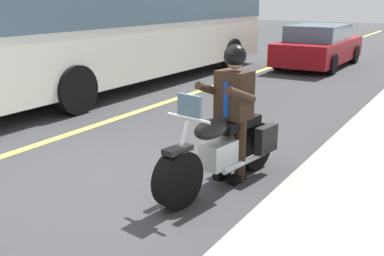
{
  "coord_description": "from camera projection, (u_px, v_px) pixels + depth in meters",
  "views": [
    {
      "loc": [
        3.94,
        3.72,
        2.28
      ],
      "look_at": [
        -0.49,
        0.94,
        0.75
      ],
      "focal_mm": 41.87,
      "sensor_mm": 36.0,
      "label": 1
    }
  ],
  "objects": [
    {
      "name": "ground_plane",
      "position": [
        110.0,
        182.0,
        5.74
      ],
      "size": [
        80.0,
        80.0,
        0.0
      ],
      "primitive_type": "plane",
      "color": "#333335"
    },
    {
      "name": "lane_center_stripe",
      "position": [
        10.0,
        154.0,
        6.75
      ],
      "size": [
        60.0,
        0.16,
        0.01
      ],
      "primitive_type": "cube",
      "color": "#E5DB4C",
      "rests_on": "ground_plane"
    },
    {
      "name": "motorcycle_main",
      "position": [
        223.0,
        150.0,
        5.57
      ],
      "size": [
        2.22,
        0.79,
        1.26
      ],
      "color": "black",
      "rests_on": "ground_plane"
    },
    {
      "name": "rider_main",
      "position": [
        233.0,
        102.0,
        5.55
      ],
      "size": [
        0.68,
        0.61,
        1.74
      ],
      "color": "black",
      "rests_on": "ground_plane"
    },
    {
      "name": "bus_near",
      "position": [
        129.0,
        13.0,
        11.77
      ],
      "size": [
        11.05,
        2.7,
        3.3
      ],
      "color": "white",
      "rests_on": "ground_plane"
    },
    {
      "name": "car_silver",
      "position": [
        319.0,
        46.0,
        15.05
      ],
      "size": [
        4.6,
        1.92,
        1.4
      ],
      "color": "maroon",
      "rests_on": "ground_plane"
    }
  ]
}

